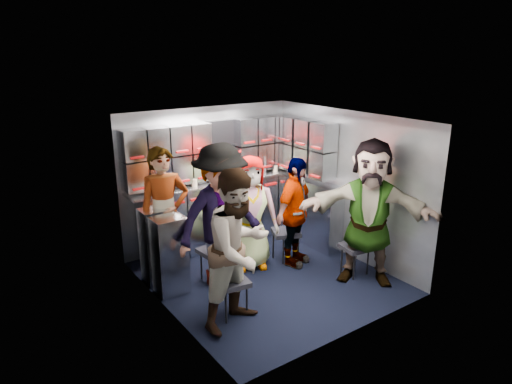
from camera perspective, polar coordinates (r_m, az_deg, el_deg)
floor at (r=6.15m, az=1.37°, el=-10.64°), size 3.00×3.00×0.00m
wall_back at (r=6.94m, az=-5.92°, el=1.94°), size 2.80×0.04×2.10m
wall_left at (r=5.07m, az=-11.44°, el=-4.22°), size 0.04×3.00×2.10m
wall_right at (r=6.62m, az=11.26°, el=0.92°), size 0.04×3.00×2.10m
ceiling at (r=5.48m, az=1.53°, el=9.12°), size 2.80×3.00×0.02m
cart_bank_back at (r=6.93m, az=-4.92°, el=-2.86°), size 2.68×0.38×0.99m
cart_bank_left at (r=5.84m, az=-11.47°, el=-7.18°), size 0.38×0.76×0.99m
counter at (r=6.77m, az=-5.04°, el=1.27°), size 2.68×0.42×0.03m
locker_bank_back at (r=6.71m, az=-5.40°, el=5.28°), size 2.68×0.28×0.82m
locker_bank_right at (r=6.90m, az=6.42°, el=5.59°), size 0.28×1.00×0.82m
right_cabinet at (r=7.10m, az=6.69°, el=-2.40°), size 0.28×1.20×1.00m
coffee_niche at (r=6.85m, az=-4.34°, el=5.40°), size 0.46×0.16×0.84m
red_latch_strip at (r=6.65m, az=-4.14°, el=-0.24°), size 2.60×0.02×0.03m
jump_seat_near_left at (r=5.20m, az=-3.19°, el=-11.37°), size 0.42×0.40×0.44m
jump_seat_mid_left at (r=5.95m, az=-5.21°, el=-7.53°), size 0.40×0.38×0.44m
jump_seat_center at (r=6.44m, az=-1.63°, el=-5.64°), size 0.42×0.41×0.42m
jump_seat_mid_right at (r=6.51m, az=3.78°, el=-5.24°), size 0.48×0.47×0.44m
jump_seat_near_right at (r=6.22m, az=12.33°, el=-6.91°), size 0.40×0.39×0.42m
attendant_standing at (r=5.93m, az=-11.31°, el=-2.80°), size 0.71×0.54×1.75m
attendant_arc_a at (r=4.84m, az=-2.15°, el=-7.16°), size 0.99×0.85×1.76m
attendant_arc_b at (r=5.60m, az=-4.44°, el=-3.21°), size 1.23×0.76×1.85m
attendant_arc_c at (r=6.15m, az=-0.74°, el=-2.60°), size 0.90×0.75×1.57m
attendant_arc_d at (r=6.24m, az=4.88°, el=-2.57°), size 0.97×0.70×1.53m
attendant_arc_e at (r=5.91m, az=13.95°, el=-2.46°), size 1.56×1.67×1.87m
bottle_left at (r=6.33m, az=-11.52°, el=1.07°), size 0.07×0.07×0.23m
bottle_mid at (r=6.36m, az=-10.68°, el=1.38°), size 0.06×0.06×0.27m
bottle_right at (r=7.13m, az=1.00°, el=3.43°), size 0.07×0.07×0.27m
cup_left at (r=6.53m, az=-7.72°, el=1.18°), size 0.08×0.08×0.11m
cup_right at (r=7.27m, az=2.43°, el=2.97°), size 0.07×0.07×0.10m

